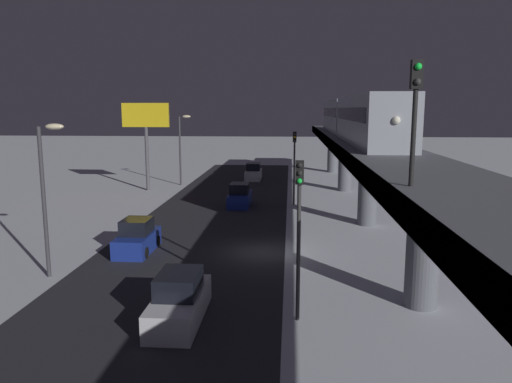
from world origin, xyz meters
name	(u,v)px	position (x,y,z in m)	size (l,w,h in m)	color
ground_plane	(264,252)	(0.00, 0.00, 0.00)	(240.00, 240.00, 0.00)	silver
avenue_asphalt	(193,251)	(4.28, 0.00, 0.00)	(11.00, 89.60, 0.01)	#28282D
elevated_railway	(389,168)	(-6.99, 0.00, 5.05)	(5.00, 89.60, 5.85)	slate
subway_train	(353,117)	(-7.09, -17.39, 7.63)	(2.94, 36.87, 3.40)	#999EA8
rail_signal	(415,101)	(-5.39, 11.74, 8.58)	(0.36, 0.41, 4.00)	black
sedan_blue	(137,239)	(7.48, 0.41, 0.78)	(1.91, 4.04, 1.97)	navy
sedan_white	(179,301)	(2.88, 9.58, 0.80)	(1.80, 4.70, 1.97)	silver
sedan_white_2	(254,173)	(2.88, -29.84, 0.80)	(1.80, 4.45, 1.97)	silver
sedan_blue_2	(240,197)	(2.88, -13.77, 0.80)	(1.80, 4.23, 1.97)	navy
traffic_light_near	(299,218)	(-1.82, 9.27, 4.20)	(0.32, 0.44, 6.40)	#2D2D2D
traffic_light_mid	(294,157)	(-1.82, -14.41, 4.20)	(0.32, 0.44, 6.40)	#2D2D2D
commercial_billboard	(146,124)	(13.18, -21.28, 6.83)	(4.80, 0.36, 8.90)	#4C4C51
street_lamp_near	(47,182)	(10.35, 5.00, 4.81)	(1.35, 0.44, 7.65)	#38383D
street_lamp_far	(182,141)	(10.35, -25.00, 4.81)	(1.35, 0.44, 7.65)	#38383D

